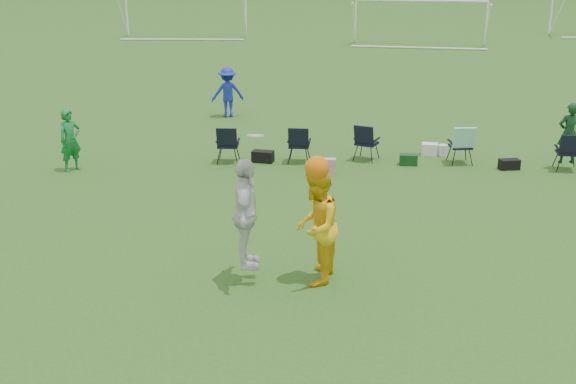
# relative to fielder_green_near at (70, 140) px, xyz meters

# --- Properties ---
(ground) EXTENTS (260.00, 260.00, 0.00)m
(ground) POSITION_rel_fielder_green_near_xyz_m (6.00, -6.45, -0.78)
(ground) COLOR #29551A
(ground) RESTS_ON ground
(fielder_green_near) EXTENTS (0.64, 0.68, 1.56)m
(fielder_green_near) POSITION_rel_fielder_green_near_xyz_m (0.00, 0.00, 0.00)
(fielder_green_near) COLOR #136F2E
(fielder_green_near) RESTS_ON ground
(fielder_blue) EXTENTS (1.19, 0.93, 1.62)m
(fielder_blue) POSITION_rel_fielder_green_near_xyz_m (2.74, 6.31, 0.03)
(fielder_blue) COLOR #1628AA
(fielder_blue) RESTS_ON ground
(center_contest) EXTENTS (1.87, 1.24, 2.60)m
(center_contest) POSITION_rel_fielder_green_near_xyz_m (6.12, -5.65, 0.32)
(center_contest) COLOR silver
(center_contest) RESTS_ON ground
(sideline_setup) EXTENTS (9.22, 2.33, 1.69)m
(sideline_setup) POSITION_rel_fielder_green_near_xyz_m (8.41, 1.52, -0.27)
(sideline_setup) COLOR #0F371A
(sideline_setup) RESTS_ON ground
(goal_left) EXTENTS (7.39, 0.76, 2.46)m
(goal_left) POSITION_rel_fielder_green_near_xyz_m (-4.00, 27.55, 1.14)
(goal_left) COLOR white
(goal_left) RESTS_ON ground
(goal_mid) EXTENTS (7.40, 0.63, 2.46)m
(goal_mid) POSITION_rel_fielder_green_near_xyz_m (10.00, 25.55, 1.14)
(goal_mid) COLOR white
(goal_mid) RESTS_ON ground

